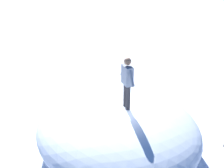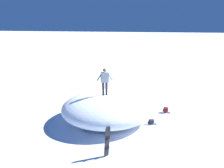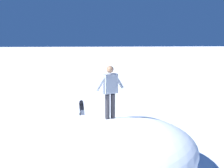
{
  "view_description": "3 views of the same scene",
  "coord_description": "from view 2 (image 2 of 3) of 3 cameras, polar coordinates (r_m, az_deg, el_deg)",
  "views": [
    {
      "loc": [
        -7.85,
        -1.54,
        6.22
      ],
      "look_at": [
        0.53,
        -0.25,
        2.23
      ],
      "focal_mm": 46.3,
      "sensor_mm": 36.0,
      "label": 1
    },
    {
      "loc": [
        2.61,
        -12.75,
        5.97
      ],
      "look_at": [
        0.26,
        -0.6,
        2.42
      ],
      "focal_mm": 34.94,
      "sensor_mm": 36.0,
      "label": 2
    },
    {
      "loc": [
        0.61,
        7.67,
        4.24
      ],
      "look_at": [
        -0.17,
        -0.59,
        2.88
      ],
      "focal_mm": 46.0,
      "sensor_mm": 36.0,
      "label": 3
    }
  ],
  "objects": [
    {
      "name": "backpack_near",
      "position": [
        15.34,
        13.84,
        -6.61
      ],
      "size": [
        0.54,
        0.34,
        0.38
      ],
      "color": "maroon",
      "rests_on": "ground"
    },
    {
      "name": "backpack_far",
      "position": [
        13.5,
        10.17,
        -9.75
      ],
      "size": [
        0.59,
        0.3,
        0.32
      ],
      "color": "#1E2333",
      "rests_on": "ground"
    },
    {
      "name": "ground",
      "position": [
        14.32,
        -0.58,
        -8.64
      ],
      "size": [
        240.0,
        240.0,
        0.0
      ],
      "primitive_type": "plane",
      "color": "white"
    },
    {
      "name": "snowboard_primary_upright",
      "position": [
        10.08,
        -1.24,
        -14.73
      ],
      "size": [
        0.31,
        0.32,
        1.59
      ],
      "color": "black",
      "rests_on": "ground"
    },
    {
      "name": "snowboarder_standing",
      "position": [
        12.69,
        -1.9,
        1.05
      ],
      "size": [
        0.92,
        0.54,
        1.62
      ],
      "color": "black",
      "rests_on": "snow_mound"
    },
    {
      "name": "snow_mound",
      "position": [
        13.51,
        -0.94,
        -6.1
      ],
      "size": [
        7.58,
        7.38,
        1.78
      ],
      "primitive_type": "ellipsoid",
      "rotation": [
        0.0,
        0.0,
        0.53
      ],
      "color": "white",
      "rests_on": "ground"
    }
  ]
}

